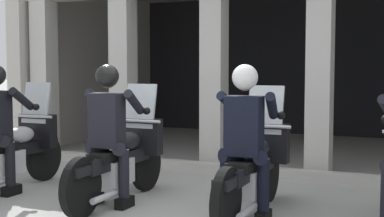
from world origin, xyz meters
TOP-DOWN VIEW (x-y plane):
  - ground_plane at (0.00, 3.00)m, footprint 80.00×80.00m
  - station_building at (0.17, 5.40)m, footprint 9.29×5.16m
  - kerb_strip at (0.17, 2.36)m, footprint 8.79×0.24m
  - motorcycle_far_left at (-2.35, 0.28)m, footprint 0.62×2.04m
  - motorcycle_center_left at (-0.78, 0.31)m, footprint 0.62×2.04m
  - police_officer_center_left at (-0.78, 0.03)m, footprint 0.63×0.61m
  - motorcycle_center_right at (0.79, 0.38)m, footprint 0.62×2.04m
  - police_officer_center_right at (0.78, 0.09)m, footprint 0.63×0.61m

SIDE VIEW (x-z plane):
  - ground_plane at x=0.00m, z-range 0.00..0.00m
  - kerb_strip at x=0.17m, z-range 0.00..0.12m
  - motorcycle_far_left at x=-2.35m, z-range -0.17..1.17m
  - motorcycle_center_left at x=-0.78m, z-range -0.17..1.17m
  - motorcycle_center_right at x=0.79m, z-range -0.17..1.17m
  - police_officer_center_left at x=-0.78m, z-range 0.15..1.73m
  - police_officer_center_right at x=0.78m, z-range 0.15..1.73m
  - station_building at x=0.17m, z-range 0.43..3.73m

